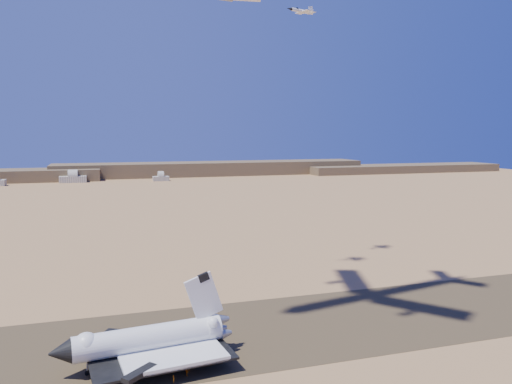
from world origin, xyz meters
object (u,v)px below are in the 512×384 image
object	(u,v)px
crew_a	(174,379)
crew_b	(189,367)
crew_c	(187,372)
shuttle	(148,341)
chase_jet_d	(302,11)

from	to	relation	value
crew_a	crew_b	xyz separation A→B (m)	(4.39, 4.70, 0.03)
crew_b	crew_c	size ratio (longest dim) A/B	0.92
shuttle	crew_c	size ratio (longest dim) A/B	23.29
shuttle	crew_b	bearing A→B (deg)	-41.87
shuttle	chase_jet_d	size ratio (longest dim) A/B	3.09
shuttle	crew_b	xyz separation A→B (m)	(9.01, -6.41, -4.85)
crew_c	chase_jet_d	world-z (taller)	chase_jet_d
crew_b	shuttle	bearing A→B (deg)	48.27
crew_a	crew_c	bearing A→B (deg)	-53.79
crew_a	chase_jet_d	distance (m)	155.52
shuttle	crew_c	bearing A→B (deg)	-54.76
crew_b	chase_jet_d	bearing A→B (deg)	-42.66
crew_c	chase_jet_d	xyz separation A→B (m)	(64.69, 89.11, 105.85)
shuttle	crew_b	world-z (taller)	shuttle
crew_b	chase_jet_d	distance (m)	150.88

